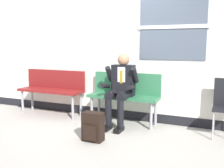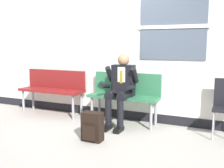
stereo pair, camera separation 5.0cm
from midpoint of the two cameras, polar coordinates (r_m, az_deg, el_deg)
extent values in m
plane|color=#9E9991|center=(4.75, -1.46, -8.99)|extent=(18.00, 18.00, 0.00)
cube|color=silver|center=(5.10, 1.55, 13.00)|extent=(6.88, 0.12, 1.61)
cube|color=silver|center=(5.15, 1.49, -0.79)|extent=(6.88, 0.12, 0.85)
cube|color=black|center=(5.26, 1.47, -6.29)|extent=(6.88, 0.14, 0.17)
cube|color=#4C5666|center=(4.71, 13.28, 11.98)|extent=(1.14, 0.02, 1.12)
cube|color=silver|center=(4.70, 13.26, 11.99)|extent=(1.22, 0.03, 0.06)
cube|color=#2D6B47|center=(4.75, 2.76, -2.78)|extent=(1.29, 0.42, 0.05)
cube|color=#2D6B47|center=(4.88, 3.56, 0.14)|extent=(1.29, 0.04, 0.39)
cylinder|color=gray|center=(4.91, -4.08, -5.55)|extent=(0.05, 0.05, 0.47)
cylinder|color=gray|center=(5.17, -2.48, -4.82)|extent=(0.05, 0.05, 0.47)
cylinder|color=gray|center=(4.49, 8.76, -6.95)|extent=(0.05, 0.05, 0.47)
cylinder|color=gray|center=(4.77, 9.75, -6.06)|extent=(0.05, 0.05, 0.47)
cube|color=maroon|center=(5.53, -12.79, -1.37)|extent=(1.40, 0.42, 0.05)
cube|color=maroon|center=(5.64, -11.76, 1.07)|extent=(1.40, 0.04, 0.38)
cylinder|color=gray|center=(5.87, -18.43, -3.65)|extent=(0.05, 0.05, 0.47)
cylinder|color=gray|center=(6.08, -16.51, -3.13)|extent=(0.05, 0.05, 0.47)
cylinder|color=gray|center=(5.12, -8.17, -5.04)|extent=(0.05, 0.05, 0.47)
cylinder|color=gray|center=(5.36, -6.44, -4.37)|extent=(0.05, 0.05, 0.47)
cylinder|color=black|center=(4.59, 0.51, -2.29)|extent=(0.15, 0.40, 0.15)
cylinder|color=black|center=(4.49, -0.49, -6.55)|extent=(0.11, 0.11, 0.52)
cube|color=black|center=(4.50, -0.81, -9.51)|extent=(0.10, 0.26, 0.07)
cylinder|color=black|center=(4.50, 3.07, -2.50)|extent=(0.15, 0.40, 0.15)
cylinder|color=black|center=(4.40, 2.13, -6.85)|extent=(0.11, 0.11, 0.52)
cube|color=black|center=(4.41, 1.81, -9.87)|extent=(0.10, 0.26, 0.07)
cube|color=black|center=(4.70, 2.79, 0.81)|extent=(0.40, 0.18, 0.55)
cube|color=silver|center=(4.61, 2.35, 1.28)|extent=(0.14, 0.01, 0.39)
cube|color=olive|center=(4.60, 2.32, 0.90)|extent=(0.05, 0.01, 0.33)
sphere|color=#9E7051|center=(4.66, 2.82, 5.31)|extent=(0.21, 0.21, 0.21)
cylinder|color=black|center=(4.72, -0.23, 2.19)|extent=(0.09, 0.25, 0.30)
cylinder|color=black|center=(4.59, -1.12, -0.41)|extent=(0.08, 0.27, 0.12)
cylinder|color=black|center=(4.54, 5.28, 1.90)|extent=(0.09, 0.25, 0.30)
cylinder|color=black|center=(4.41, 4.52, -0.81)|extent=(0.08, 0.27, 0.12)
cube|color=black|center=(4.51, 1.64, -1.77)|extent=(0.33, 0.22, 0.02)
cube|color=black|center=(4.61, 2.27, -0.16)|extent=(0.33, 0.08, 0.21)
cube|color=black|center=(3.98, -3.88, -9.19)|extent=(0.31, 0.18, 0.44)
cube|color=black|center=(3.91, -4.63, -10.53)|extent=(0.21, 0.04, 0.22)
cylinder|color=#A5A5AA|center=(4.27, 21.36, -8.53)|extent=(0.02, 0.02, 0.44)
cylinder|color=#A5A5AA|center=(4.57, 21.60, -7.41)|extent=(0.02, 0.02, 0.44)
camera|label=1|loc=(0.03, -89.68, 0.05)|focal=42.17mm
camera|label=2|loc=(0.03, 90.32, -0.05)|focal=42.17mm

